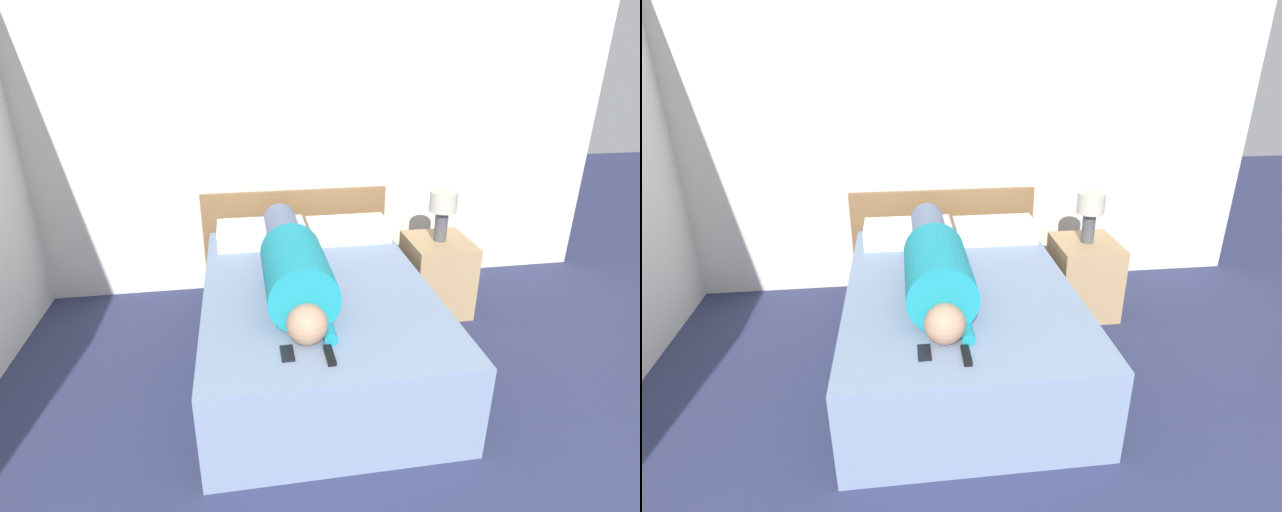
# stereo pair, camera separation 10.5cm
# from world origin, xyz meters

# --- Properties ---
(wall_back) EXTENTS (5.13, 0.06, 2.60)m
(wall_back) POSITION_xyz_m (0.00, 3.66, 1.30)
(wall_back) COLOR silver
(wall_back) RESTS_ON ground_plane
(bed) EXTENTS (1.37, 2.01, 0.54)m
(bed) POSITION_xyz_m (0.01, 2.49, 0.27)
(bed) COLOR #7589A8
(bed) RESTS_ON ground_plane
(headboard) EXTENTS (1.49, 0.04, 0.83)m
(headboard) POSITION_xyz_m (0.01, 3.59, 0.41)
(headboard) COLOR brown
(headboard) RESTS_ON ground_plane
(nightstand) EXTENTS (0.45, 0.49, 0.57)m
(nightstand) POSITION_xyz_m (1.02, 3.00, 0.28)
(nightstand) COLOR tan
(nightstand) RESTS_ON ground_plane
(table_lamp) EXTENTS (0.20, 0.20, 0.37)m
(table_lamp) POSITION_xyz_m (1.02, 3.00, 0.82)
(table_lamp) COLOR #4C4C51
(table_lamp) RESTS_ON nightstand
(person_lying) EXTENTS (0.37, 1.64, 0.37)m
(person_lying) POSITION_xyz_m (-0.13, 2.46, 0.70)
(person_lying) COLOR tan
(person_lying) RESTS_ON bed
(pillow_near_headboard) EXTENTS (0.64, 0.32, 0.15)m
(pillow_near_headboard) POSITION_xyz_m (-0.28, 3.22, 0.62)
(pillow_near_headboard) COLOR white
(pillow_near_headboard) RESTS_ON bed
(pillow_second) EXTENTS (0.60, 0.32, 0.14)m
(pillow_second) POSITION_xyz_m (0.37, 3.22, 0.61)
(pillow_second) COLOR white
(pillow_second) RESTS_ON bed
(tv_remote) EXTENTS (0.04, 0.15, 0.02)m
(tv_remote) POSITION_xyz_m (-0.05, 1.71, 0.55)
(tv_remote) COLOR black
(tv_remote) RESTS_ON bed
(cell_phone) EXTENTS (0.06, 0.13, 0.01)m
(cell_phone) POSITION_xyz_m (-0.24, 1.76, 0.55)
(cell_phone) COLOR black
(cell_phone) RESTS_ON bed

